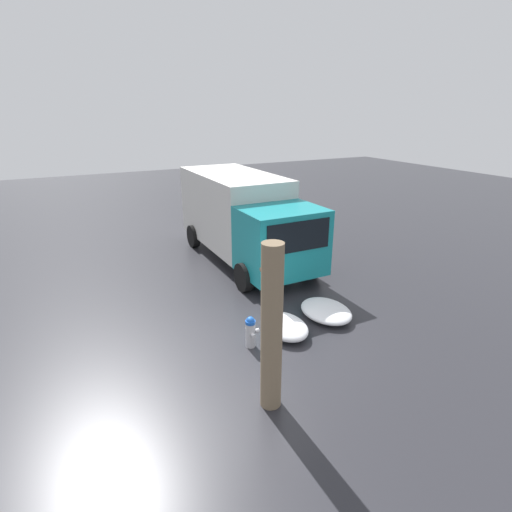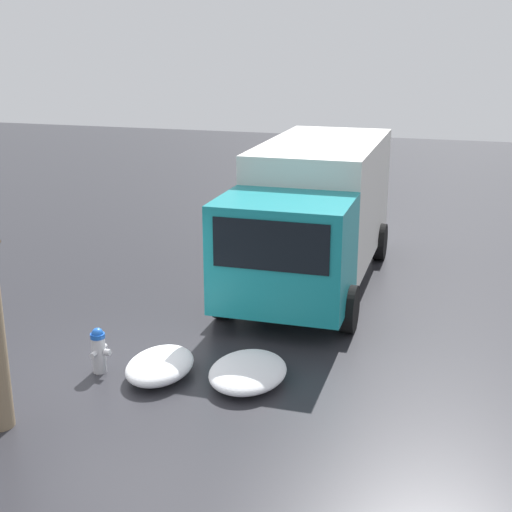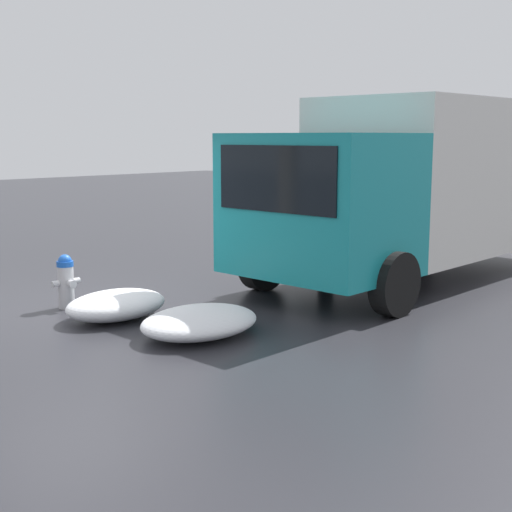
% 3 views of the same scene
% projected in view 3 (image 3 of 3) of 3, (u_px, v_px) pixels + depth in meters
% --- Properties ---
extents(ground_plane, '(60.00, 60.00, 0.00)m').
position_uv_depth(ground_plane, '(67.00, 308.00, 10.26)').
color(ground_plane, '#28282D').
extents(fire_hydrant, '(0.43, 0.34, 0.78)m').
position_uv_depth(fire_hydrant, '(66.00, 281.00, 10.19)').
color(fire_hydrant, '#B7B7BC').
rests_on(fire_hydrant, ground_plane).
extents(delivery_truck, '(7.13, 2.77, 3.06)m').
position_uv_depth(delivery_truck, '(419.00, 182.00, 12.26)').
color(delivery_truck, teal).
rests_on(delivery_truck, ground_plane).
extents(pedestrian, '(0.38, 0.38, 1.74)m').
position_uv_depth(pedestrian, '(327.00, 229.00, 11.58)').
color(pedestrian, '#23232D').
rests_on(pedestrian, ground_plane).
extents(snow_pile_by_hydrant, '(1.59, 1.22, 0.35)m').
position_uv_depth(snow_pile_by_hydrant, '(200.00, 322.00, 8.82)').
color(snow_pile_by_hydrant, white).
rests_on(snow_pile_by_hydrant, ground_plane).
extents(snow_pile_curbside, '(1.45, 1.04, 0.38)m').
position_uv_depth(snow_pile_curbside, '(116.00, 305.00, 9.63)').
color(snow_pile_curbside, white).
rests_on(snow_pile_curbside, ground_plane).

